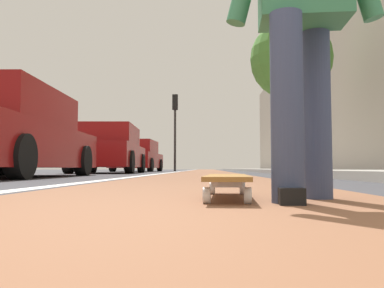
{
  "coord_description": "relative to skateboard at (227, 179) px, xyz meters",
  "views": [
    {
      "loc": [
        -0.86,
        -0.1,
        0.15
      ],
      "look_at": [
        10.86,
        0.35,
        0.87
      ],
      "focal_mm": 36.83,
      "sensor_mm": 36.0,
      "label": 1
    }
  ],
  "objects": [
    {
      "name": "traffic_light",
      "position": [
        18.44,
        1.77,
        2.69
      ],
      "size": [
        0.33,
        0.28,
        4.01
      ],
      "color": "#2D2D2D",
      "rests_on": "ground"
    },
    {
      "name": "sidewalk_curb",
      "position": [
        16.91,
        -3.26,
        -0.04
      ],
      "size": [
        52.0,
        3.2,
        0.12
      ],
      "primitive_type": "cube",
      "color": "#9E9B93",
      "rests_on": "ground"
    },
    {
      "name": "parked_car_mid",
      "position": [
        10.44,
        3.22,
        0.63
      ],
      "size": [
        4.49,
        2.11,
        1.49
      ],
      "color": "maroon",
      "rests_on": "ground"
    },
    {
      "name": "street_tree_mid",
      "position": [
        11.79,
        -2.86,
        3.88
      ],
      "size": [
        2.85,
        2.85,
        5.41
      ],
      "color": "brown",
      "rests_on": "ground"
    },
    {
      "name": "bike_lane_paint",
      "position": [
        22.91,
        0.2,
        -0.09
      ],
      "size": [
        56.0,
        2.04,
        0.0
      ],
      "primitive_type": "cube",
      "color": "brown",
      "rests_on": "ground"
    },
    {
      "name": "lane_stripe_white",
      "position": [
        18.91,
        1.37,
        -0.09
      ],
      "size": [
        52.0,
        0.16,
        0.01
      ],
      "primitive_type": "cube",
      "color": "silver",
      "rests_on": "ground"
    },
    {
      "name": "parked_car_far",
      "position": [
        16.69,
        3.41,
        0.6
      ],
      "size": [
        4.42,
        2.02,
        1.47
      ],
      "color": "maroon",
      "rests_on": "ground"
    },
    {
      "name": "skateboard",
      "position": [
        0.0,
        0.0,
        0.0
      ],
      "size": [
        0.85,
        0.24,
        0.11
      ],
      "color": "white",
      "rests_on": "ground"
    },
    {
      "name": "parked_car_near",
      "position": [
        4.46,
        3.43,
        0.6
      ],
      "size": [
        4.63,
        2.02,
        1.46
      ],
      "color": "maroon",
      "rests_on": "ground"
    },
    {
      "name": "building_facade",
      "position": [
        20.91,
        -6.25,
        3.98
      ],
      "size": [
        40.0,
        1.2,
        8.16
      ],
      "primitive_type": "cube",
      "color": "gray",
      "rests_on": "ground"
    },
    {
      "name": "ground_plane",
      "position": [
        8.91,
        0.2,
        -0.09
      ],
      "size": [
        80.0,
        80.0,
        0.0
      ],
      "primitive_type": "plane",
      "color": "#38383D"
    }
  ]
}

